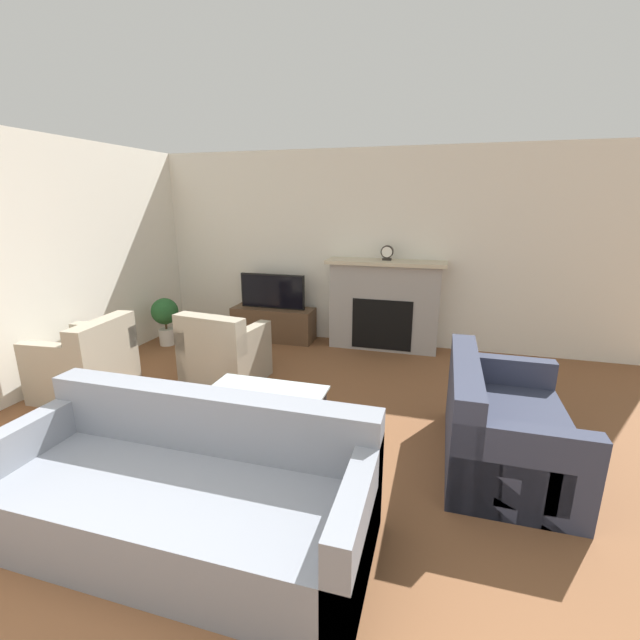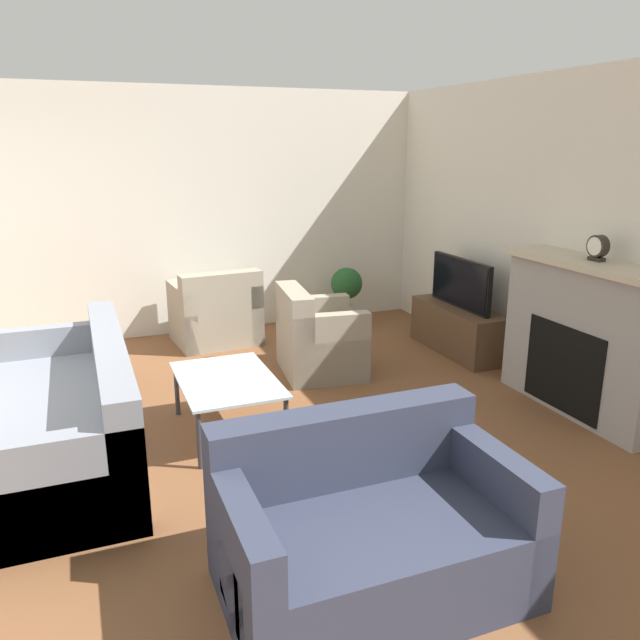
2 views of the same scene
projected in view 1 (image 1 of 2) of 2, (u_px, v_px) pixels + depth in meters
wall_back at (339, 249)px, 6.13m from camera, size 8.34×0.06×2.70m
wall_left at (28, 267)px, 4.44m from camera, size 0.06×8.16×2.70m
fireplace at (384, 303)px, 5.91m from camera, size 1.60×0.46×1.24m
tv_stand at (274, 324)px, 6.38m from camera, size 1.22×0.42×0.48m
tv at (273, 291)px, 6.24m from camera, size 0.98×0.06×0.50m
couch_sectional at (184, 494)px, 2.60m from camera, size 2.29×0.95×0.82m
couch_loveseat at (500, 428)px, 3.34m from camera, size 0.89×1.43×0.82m
armchair_by_window at (87, 366)px, 4.59m from camera, size 0.82×0.92×0.82m
armchair_accent at (224, 355)px, 4.89m from camera, size 0.90×0.81×0.82m
coffee_table at (262, 399)px, 3.60m from camera, size 1.01×0.69×0.43m
potted_plant at (165, 316)px, 6.09m from camera, size 0.38×0.38×0.68m
mantel_clock at (387, 253)px, 5.73m from camera, size 0.17×0.07×0.20m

